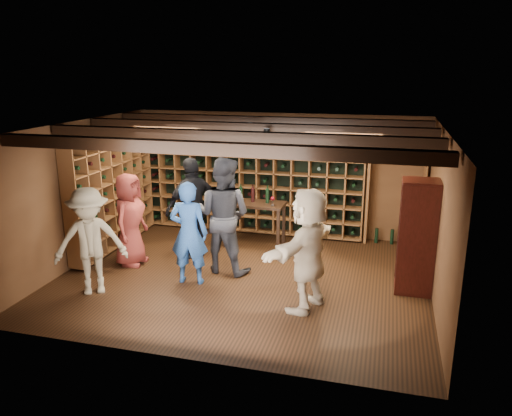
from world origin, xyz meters
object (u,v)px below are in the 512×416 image
(guest_khaki, at_px, (90,241))
(guest_beige, at_px, (308,250))
(guest_woman_black, at_px, (193,208))
(display_cabinet, at_px, (416,239))
(tasting_table, at_px, (254,208))
(man_grey_suit, at_px, (224,215))
(guest_red_floral, at_px, (130,219))
(man_blue_shirt, at_px, (189,233))

(guest_khaki, relative_size, guest_beige, 0.93)
(guest_beige, bearing_deg, guest_woman_black, -101.97)
(display_cabinet, distance_m, tasting_table, 3.22)
(man_grey_suit, relative_size, guest_red_floral, 1.20)
(display_cabinet, bearing_deg, guest_khaki, -164.44)
(display_cabinet, xyz_separation_m, tasting_table, (-2.93, 1.34, -0.09))
(man_blue_shirt, relative_size, man_grey_suit, 0.85)
(guest_woman_black, relative_size, tasting_table, 1.59)
(display_cabinet, distance_m, guest_khaki, 4.98)
(guest_khaki, bearing_deg, guest_red_floral, 59.32)
(man_blue_shirt, height_order, tasting_table, man_blue_shirt)
(man_blue_shirt, relative_size, tasting_table, 1.45)
(display_cabinet, xyz_separation_m, guest_khaki, (-4.79, -1.33, -0.02))
(display_cabinet, height_order, guest_woman_black, guest_woman_black)
(display_cabinet, relative_size, guest_beige, 0.97)
(man_blue_shirt, bearing_deg, man_grey_suit, -128.72)
(man_blue_shirt, bearing_deg, guest_beige, 161.86)
(man_blue_shirt, height_order, guest_red_floral, man_blue_shirt)
(tasting_table, bearing_deg, guest_beige, -58.08)
(man_blue_shirt, distance_m, man_grey_suit, 0.74)
(display_cabinet, bearing_deg, man_grey_suit, 179.63)
(man_grey_suit, height_order, guest_red_floral, man_grey_suit)
(guest_red_floral, distance_m, guest_woman_black, 1.14)
(man_grey_suit, relative_size, tasting_table, 1.70)
(man_blue_shirt, distance_m, guest_woman_black, 1.18)
(guest_red_floral, relative_size, tasting_table, 1.41)
(man_blue_shirt, xyz_separation_m, guest_woman_black, (-0.37, 1.12, 0.08))
(display_cabinet, height_order, tasting_table, display_cabinet)
(man_grey_suit, distance_m, guest_beige, 1.89)
(man_grey_suit, distance_m, guest_red_floral, 1.70)
(man_blue_shirt, bearing_deg, guest_red_floral, -26.68)
(guest_beige, relative_size, tasting_table, 1.54)
(guest_red_floral, bearing_deg, display_cabinet, -88.41)
(man_blue_shirt, relative_size, guest_red_floral, 1.02)
(guest_woman_black, bearing_deg, guest_red_floral, -14.63)
(guest_red_floral, relative_size, guest_woman_black, 0.89)
(display_cabinet, distance_m, guest_red_floral, 4.79)
(guest_beige, bearing_deg, tasting_table, -127.75)
(display_cabinet, xyz_separation_m, man_grey_suit, (-3.10, 0.02, 0.13))
(guest_khaki, height_order, tasting_table, guest_khaki)
(man_blue_shirt, distance_m, tasting_table, 2.01)
(display_cabinet, height_order, man_grey_suit, man_grey_suit)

